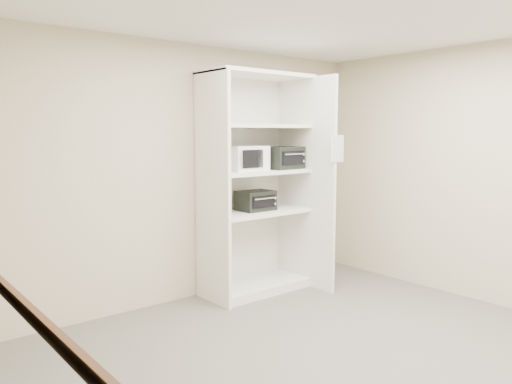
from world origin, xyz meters
TOP-DOWN VIEW (x-y plane):
  - floor at (0.00, 0.00)m, footprint 4.50×4.00m
  - ceiling at (0.00, 0.00)m, footprint 4.50×4.00m
  - wall_back at (0.00, 2.00)m, footprint 4.50×0.02m
  - wall_left at (-2.25, 0.00)m, footprint 0.02×4.00m
  - wall_right at (2.25, 0.00)m, footprint 0.02×4.00m
  - shelving_unit at (0.67, 1.70)m, footprint 1.24×0.92m
  - microwave at (0.48, 1.72)m, footprint 0.45×0.34m
  - toaster_oven_upper at (0.96, 1.65)m, footprint 0.47×0.37m
  - toaster_oven_lower at (0.62, 1.71)m, footprint 0.39×0.30m
  - paper_sign at (1.24, 1.07)m, footprint 0.22×0.03m
  - chair_rail at (-2.23, 0.00)m, footprint 0.04×3.98m

SIDE VIEW (x-z plane):
  - floor at x=0.00m, z-range -0.01..0.01m
  - chair_rail at x=-2.23m, z-range 0.86..0.94m
  - toaster_oven_lower at x=0.62m, z-range 0.92..1.14m
  - shelving_unit at x=0.67m, z-range -0.08..2.34m
  - wall_back at x=0.00m, z-range 0.00..2.70m
  - wall_left at x=-2.25m, z-range 0.00..2.70m
  - wall_right at x=2.25m, z-range 0.00..2.70m
  - toaster_oven_upper at x=0.96m, z-range 1.37..1.62m
  - microwave at x=0.48m, z-range 1.37..1.64m
  - paper_sign at x=1.24m, z-range 1.46..1.75m
  - ceiling at x=0.00m, z-range 2.70..2.71m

